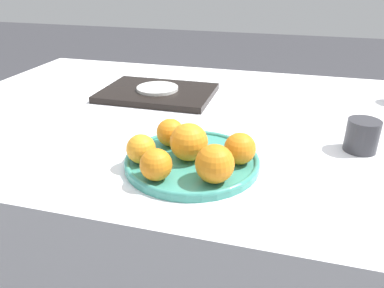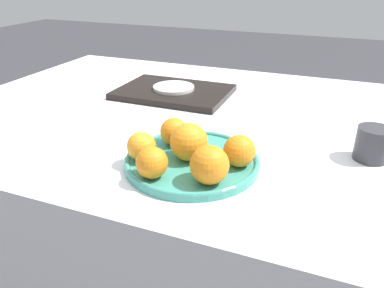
{
  "view_description": "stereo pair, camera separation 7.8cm",
  "coord_description": "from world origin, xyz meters",
  "px_view_note": "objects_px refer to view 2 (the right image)",
  "views": [
    {
      "loc": [
        0.24,
        -0.97,
        1.14
      ],
      "look_at": [
        0.05,
        -0.29,
        0.79
      ],
      "focal_mm": 35.0,
      "sensor_mm": 36.0,
      "label": 1
    },
    {
      "loc": [
        0.32,
        -0.95,
        1.14
      ],
      "look_at": [
        0.05,
        -0.29,
        0.79
      ],
      "focal_mm": 35.0,
      "sensor_mm": 36.0,
      "label": 2
    }
  ],
  "objects_px": {
    "orange_0": "(189,142)",
    "orange_2": "(209,165)",
    "orange_5": "(141,146)",
    "orange_1": "(239,151)",
    "orange_3": "(152,163)",
    "cup_0": "(373,144)",
    "side_plate": "(174,88)",
    "orange_4": "(174,132)",
    "fruit_platter": "(192,161)",
    "serving_tray": "(174,92)"
  },
  "relations": [
    {
      "from": "orange_1",
      "to": "orange_5",
      "type": "height_order",
      "value": "orange_1"
    },
    {
      "from": "fruit_platter",
      "to": "orange_0",
      "type": "distance_m",
      "value": 0.04
    },
    {
      "from": "serving_tray",
      "to": "orange_1",
      "type": "bearing_deg",
      "value": -50.93
    },
    {
      "from": "orange_3",
      "to": "orange_5",
      "type": "height_order",
      "value": "orange_3"
    },
    {
      "from": "orange_0",
      "to": "side_plate",
      "type": "xyz_separation_m",
      "value": [
        -0.23,
        0.42,
        -0.03
      ]
    },
    {
      "from": "fruit_platter",
      "to": "cup_0",
      "type": "bearing_deg",
      "value": 25.55
    },
    {
      "from": "orange_0",
      "to": "side_plate",
      "type": "distance_m",
      "value": 0.48
    },
    {
      "from": "orange_3",
      "to": "side_plate",
      "type": "distance_m",
      "value": 0.55
    },
    {
      "from": "fruit_platter",
      "to": "serving_tray",
      "type": "distance_m",
      "value": 0.48
    },
    {
      "from": "fruit_platter",
      "to": "orange_5",
      "type": "xyz_separation_m",
      "value": [
        -0.1,
        -0.04,
        0.03
      ]
    },
    {
      "from": "orange_3",
      "to": "cup_0",
      "type": "bearing_deg",
      "value": 33.65
    },
    {
      "from": "cup_0",
      "to": "orange_4",
      "type": "bearing_deg",
      "value": -164.58
    },
    {
      "from": "fruit_platter",
      "to": "orange_2",
      "type": "relative_size",
      "value": 3.84
    },
    {
      "from": "orange_5",
      "to": "orange_1",
      "type": "bearing_deg",
      "value": 14.59
    },
    {
      "from": "serving_tray",
      "to": "fruit_platter",
      "type": "bearing_deg",
      "value": -61.06
    },
    {
      "from": "fruit_platter",
      "to": "orange_4",
      "type": "bearing_deg",
      "value": 140.76
    },
    {
      "from": "serving_tray",
      "to": "side_plate",
      "type": "xyz_separation_m",
      "value": [
        0.0,
        -0.0,
        0.02
      ]
    },
    {
      "from": "orange_3",
      "to": "orange_2",
      "type": "bearing_deg",
      "value": 11.45
    },
    {
      "from": "fruit_platter",
      "to": "orange_1",
      "type": "bearing_deg",
      "value": 6.49
    },
    {
      "from": "orange_0",
      "to": "orange_2",
      "type": "distance_m",
      "value": 0.1
    },
    {
      "from": "orange_3",
      "to": "orange_4",
      "type": "xyz_separation_m",
      "value": [
        -0.02,
        0.15,
        0.0
      ]
    },
    {
      "from": "orange_0",
      "to": "cup_0",
      "type": "distance_m",
      "value": 0.4
    },
    {
      "from": "orange_4",
      "to": "orange_1",
      "type": "bearing_deg",
      "value": -14.42
    },
    {
      "from": "cup_0",
      "to": "orange_2",
      "type": "bearing_deg",
      "value": -139.96
    },
    {
      "from": "orange_5",
      "to": "cup_0",
      "type": "xyz_separation_m",
      "value": [
        0.46,
        0.21,
        -0.01
      ]
    },
    {
      "from": "orange_0",
      "to": "orange_5",
      "type": "height_order",
      "value": "orange_0"
    },
    {
      "from": "side_plate",
      "to": "orange_5",
      "type": "bearing_deg",
      "value": -73.82
    },
    {
      "from": "orange_0",
      "to": "serving_tray",
      "type": "relative_size",
      "value": 0.23
    },
    {
      "from": "orange_4",
      "to": "cup_0",
      "type": "distance_m",
      "value": 0.44
    },
    {
      "from": "orange_3",
      "to": "fruit_platter",
      "type": "bearing_deg",
      "value": 65.13
    },
    {
      "from": "orange_5",
      "to": "serving_tray",
      "type": "height_order",
      "value": "orange_5"
    },
    {
      "from": "fruit_platter",
      "to": "side_plate",
      "type": "relative_size",
      "value": 2.15
    },
    {
      "from": "orange_1",
      "to": "fruit_platter",
      "type": "bearing_deg",
      "value": -173.51
    },
    {
      "from": "fruit_platter",
      "to": "orange_5",
      "type": "height_order",
      "value": "orange_5"
    },
    {
      "from": "orange_0",
      "to": "orange_2",
      "type": "xyz_separation_m",
      "value": [
        0.07,
        -0.07,
        -0.0
      ]
    },
    {
      "from": "fruit_platter",
      "to": "side_plate",
      "type": "bearing_deg",
      "value": 118.94
    },
    {
      "from": "fruit_platter",
      "to": "orange_3",
      "type": "distance_m",
      "value": 0.11
    },
    {
      "from": "orange_1",
      "to": "orange_2",
      "type": "distance_m",
      "value": 0.09
    },
    {
      "from": "cup_0",
      "to": "orange_5",
      "type": "bearing_deg",
      "value": -155.16
    },
    {
      "from": "orange_2",
      "to": "orange_1",
      "type": "bearing_deg",
      "value": 68.03
    },
    {
      "from": "orange_4",
      "to": "side_plate",
      "type": "distance_m",
      "value": 0.4
    },
    {
      "from": "side_plate",
      "to": "orange_2",
      "type": "bearing_deg",
      "value": -58.99
    },
    {
      "from": "fruit_platter",
      "to": "cup_0",
      "type": "xyz_separation_m",
      "value": [
        0.36,
        0.17,
        0.03
      ]
    },
    {
      "from": "orange_2",
      "to": "side_plate",
      "type": "bearing_deg",
      "value": 121.01
    },
    {
      "from": "orange_4",
      "to": "orange_5",
      "type": "bearing_deg",
      "value": -109.15
    },
    {
      "from": "orange_0",
      "to": "orange_3",
      "type": "bearing_deg",
      "value": -111.82
    },
    {
      "from": "cup_0",
      "to": "fruit_platter",
      "type": "bearing_deg",
      "value": -154.45
    },
    {
      "from": "orange_1",
      "to": "orange_3",
      "type": "xyz_separation_m",
      "value": [
        -0.14,
        -0.11,
        -0.0
      ]
    },
    {
      "from": "serving_tray",
      "to": "cup_0",
      "type": "bearing_deg",
      "value": -23.0
    },
    {
      "from": "fruit_platter",
      "to": "orange_2",
      "type": "height_order",
      "value": "orange_2"
    }
  ]
}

